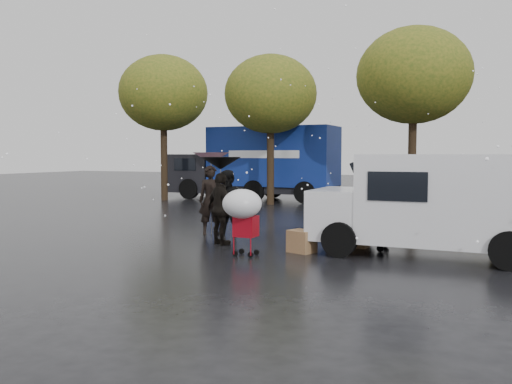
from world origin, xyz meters
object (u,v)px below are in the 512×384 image
at_px(person_black, 221,209).
at_px(vendor_cart, 361,217).
at_px(person_pink, 211,200).
at_px(yellow_taxi, 508,191).
at_px(shopping_cart, 243,208).
at_px(white_van, 434,203).
at_px(blue_truck, 258,163).

distance_m(person_black, vendor_cart, 3.35).
distance_m(person_pink, vendor_cart, 4.29).
bearing_deg(person_black, yellow_taxi, -87.86).
relative_size(person_pink, shopping_cart, 1.29).
distance_m(shopping_cart, yellow_taxi, 15.22).
height_order(shopping_cart, yellow_taxi, shopping_cart).
xyz_separation_m(vendor_cart, white_van, (1.65, -0.32, 0.43)).
bearing_deg(blue_truck, person_pink, -72.48).
bearing_deg(yellow_taxi, white_van, -175.92).
height_order(vendor_cart, yellow_taxi, yellow_taxi).
bearing_deg(blue_truck, vendor_cart, -56.17).
height_order(vendor_cart, shopping_cart, shopping_cart).
bearing_deg(person_black, shopping_cart, 162.66).
relative_size(person_black, vendor_cart, 1.15).
distance_m(person_pink, person_black, 1.75).
bearing_deg(white_van, blue_truck, 128.33).
xyz_separation_m(person_pink, person_black, (1.04, -1.41, -0.07)).
bearing_deg(vendor_cart, person_pink, 173.34).
relative_size(person_black, shopping_cart, 1.20).
bearing_deg(vendor_cart, blue_truck, 123.83).
relative_size(person_pink, person_black, 1.08).
xyz_separation_m(blue_truck, yellow_taxi, (11.08, 0.54, -1.07)).
distance_m(shopping_cart, blue_truck, 14.84).
bearing_deg(yellow_taxi, blue_truck, 104.58).
bearing_deg(white_van, yellow_taxi, 82.31).
relative_size(white_van, blue_truck, 0.59).
distance_m(vendor_cart, yellow_taxi, 12.55).
distance_m(vendor_cart, shopping_cart, 2.98).
bearing_deg(vendor_cart, shopping_cart, -134.08).
distance_m(white_van, blue_truck, 15.16).
height_order(person_black, blue_truck, blue_truck).
xyz_separation_m(person_black, blue_truck, (-4.53, 12.48, 0.88)).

